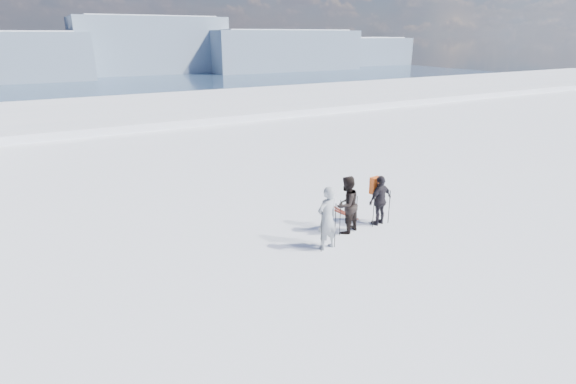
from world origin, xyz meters
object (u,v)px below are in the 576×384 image
skier_grey (327,218)px  skier_pack (380,200)px  skier_dark (346,205)px  skis_loose (341,212)px

skier_grey → skier_pack: (2.49, 0.64, -0.12)m
skier_dark → skier_pack: skier_dark is taller
skier_grey → skier_pack: skier_grey is taller
skier_grey → skier_pack: 2.58m
skier_grey → skis_loose: bearing=-143.1°
skier_dark → skier_pack: bearing=158.4°
skier_grey → skier_dark: bearing=-159.8°
skier_grey → skis_loose: (2.02, 2.10, -0.93)m
skier_grey → skier_pack: size_ratio=1.14×
skis_loose → skier_pack: bearing=-72.0°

